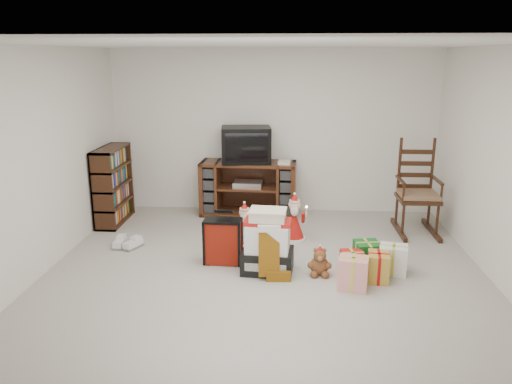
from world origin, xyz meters
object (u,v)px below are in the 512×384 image
(gift_pile, at_px, (268,245))
(teddy_bear, at_px, (319,263))
(gift_cluster, at_px, (368,265))
(santa_figurine, at_px, (294,223))
(tv_stand, at_px, (248,188))
(rocking_chair, at_px, (416,199))
(bookshelf, at_px, (113,187))
(crt_television, at_px, (246,145))
(sneaker_pair, at_px, (127,244))
(mrs_claus_figurine, at_px, (245,228))
(red_suitcase, at_px, (223,241))

(gift_pile, height_order, teddy_bear, gift_pile)
(teddy_bear, height_order, gift_cluster, teddy_bear)
(santa_figurine, relative_size, gift_cluster, 0.73)
(tv_stand, distance_m, rocking_chair, 2.47)
(bookshelf, xyz_separation_m, crt_television, (1.92, 0.50, 0.56))
(bookshelf, distance_m, sneaker_pair, 1.24)
(gift_pile, distance_m, crt_television, 2.30)
(gift_pile, bearing_deg, sneaker_pair, 165.98)
(sneaker_pair, bearing_deg, bookshelf, 126.49)
(rocking_chair, xyz_separation_m, mrs_claus_figurine, (-2.34, -0.70, -0.24))
(gift_cluster, height_order, crt_television, crt_television)
(tv_stand, xyz_separation_m, red_suitcase, (-0.14, -1.91, -0.14))
(gift_cluster, bearing_deg, santa_figurine, 127.58)
(tv_stand, bearing_deg, red_suitcase, -91.77)
(rocking_chair, height_order, teddy_bear, rocking_chair)
(rocking_chair, distance_m, mrs_claus_figurine, 2.46)
(red_suitcase, distance_m, santa_figurine, 1.18)
(tv_stand, relative_size, gift_pile, 2.04)
(gift_pile, xyz_separation_m, teddy_bear, (0.59, -0.05, -0.18))
(tv_stand, height_order, bookshelf, bookshelf)
(bookshelf, bearing_deg, teddy_bear, -29.78)
(rocking_chair, height_order, gift_cluster, rocking_chair)
(mrs_claus_figurine, bearing_deg, rocking_chair, 16.60)
(red_suitcase, xyz_separation_m, santa_figurine, (0.84, 0.83, -0.03))
(red_suitcase, distance_m, teddy_bear, 1.16)
(teddy_bear, bearing_deg, santa_figurine, 104.52)
(tv_stand, bearing_deg, mrs_claus_figurine, -84.99)
(tv_stand, relative_size, gift_cluster, 1.68)
(bookshelf, relative_size, crt_television, 1.43)
(teddy_bear, bearing_deg, bookshelf, 150.22)
(rocking_chair, distance_m, gift_pile, 2.53)
(tv_stand, bearing_deg, sneaker_pair, -131.40)
(sneaker_pair, bearing_deg, crt_television, 57.31)
(red_suitcase, relative_size, teddy_bear, 2.02)
(bookshelf, height_order, rocking_chair, rocking_chair)
(bookshelf, distance_m, gift_pile, 2.86)
(teddy_bear, bearing_deg, red_suitcase, 167.25)
(mrs_claus_figurine, bearing_deg, sneaker_pair, -171.49)
(santa_figurine, height_order, crt_television, crt_television)
(rocking_chair, relative_size, crt_television, 1.72)
(santa_figurine, xyz_separation_m, gift_cluster, (0.83, -1.07, -0.11))
(gift_pile, distance_m, red_suitcase, 0.57)
(rocking_chair, height_order, crt_television, crt_television)
(santa_figurine, distance_m, gift_cluster, 1.36)
(rocking_chair, height_order, mrs_claus_figurine, rocking_chair)
(red_suitcase, bearing_deg, santa_figurine, 46.75)
(red_suitcase, height_order, santa_figurine, santa_figurine)
(red_suitcase, relative_size, mrs_claus_figurine, 1.11)
(gift_cluster, distance_m, crt_television, 2.84)
(gift_cluster, bearing_deg, rocking_chair, 61.03)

